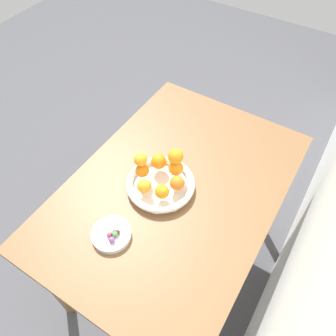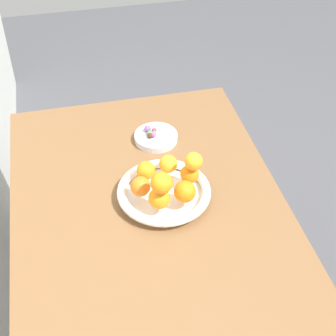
% 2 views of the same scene
% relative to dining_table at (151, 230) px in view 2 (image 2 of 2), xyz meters
% --- Properties ---
extents(dining_table, '(1.10, 0.76, 0.74)m').
position_rel_dining_table_xyz_m(dining_table, '(0.00, 0.00, 0.00)').
color(dining_table, brown).
rests_on(dining_table, ground_plane).
extents(fruit_bowl, '(0.26, 0.26, 0.04)m').
position_rel_dining_table_xyz_m(fruit_bowl, '(0.03, -0.05, 0.11)').
color(fruit_bowl, white).
rests_on(fruit_bowl, dining_table).
extents(candy_dish, '(0.14, 0.14, 0.02)m').
position_rel_dining_table_xyz_m(candy_dish, '(0.30, -0.08, 0.10)').
color(candy_dish, silver).
rests_on(candy_dish, dining_table).
extents(orange_0, '(0.06, 0.06, 0.06)m').
position_rel_dining_table_xyz_m(orange_0, '(0.02, 0.02, 0.16)').
color(orange_0, orange).
rests_on(orange_0, fruit_bowl).
extents(orange_1, '(0.06, 0.06, 0.06)m').
position_rel_dining_table_xyz_m(orange_1, '(-0.03, -0.02, 0.16)').
color(orange_1, orange).
rests_on(orange_1, fruit_bowl).
extents(orange_2, '(0.06, 0.06, 0.06)m').
position_rel_dining_table_xyz_m(orange_2, '(-0.03, -0.09, 0.16)').
color(orange_2, orange).
rests_on(orange_2, fruit_bowl).
extents(orange_3, '(0.05, 0.05, 0.05)m').
position_rel_dining_table_xyz_m(orange_3, '(0.04, -0.12, 0.15)').
color(orange_3, orange).
rests_on(orange_3, fruit_bowl).
extents(orange_4, '(0.05, 0.05, 0.05)m').
position_rel_dining_table_xyz_m(orange_4, '(0.10, -0.07, 0.15)').
color(orange_4, orange).
rests_on(orange_4, fruit_bowl).
extents(orange_5, '(0.05, 0.05, 0.05)m').
position_rel_dining_table_xyz_m(orange_5, '(0.08, -0.01, 0.16)').
color(orange_5, orange).
rests_on(orange_5, fruit_bowl).
extents(orange_6, '(0.05, 0.05, 0.05)m').
position_rel_dining_table_xyz_m(orange_6, '(0.04, -0.13, 0.21)').
color(orange_6, orange).
rests_on(orange_6, orange_3).
extents(orange_7, '(0.06, 0.06, 0.06)m').
position_rel_dining_table_xyz_m(orange_7, '(-0.04, -0.02, 0.22)').
color(orange_7, orange).
rests_on(orange_7, orange_1).
extents(candy_ball_0, '(0.01, 0.01, 0.01)m').
position_rel_dining_table_xyz_m(candy_ball_0, '(0.30, -0.07, 0.12)').
color(candy_ball_0, '#4C9947').
rests_on(candy_ball_0, candy_dish).
extents(candy_ball_1, '(0.02, 0.02, 0.02)m').
position_rel_dining_table_xyz_m(candy_ball_1, '(0.30, -0.06, 0.12)').
color(candy_ball_1, '#4C9947').
rests_on(candy_ball_1, candy_dish).
extents(candy_ball_2, '(0.02, 0.02, 0.02)m').
position_rel_dining_table_xyz_m(candy_ball_2, '(0.29, -0.07, 0.12)').
color(candy_ball_2, '#8C4C99').
rests_on(candy_ball_2, candy_dish).
extents(candy_ball_3, '(0.02, 0.02, 0.02)m').
position_rel_dining_table_xyz_m(candy_ball_3, '(0.29, -0.06, 0.12)').
color(candy_ball_3, '#472819').
rests_on(candy_ball_3, candy_dish).
extents(candy_ball_4, '(0.02, 0.02, 0.02)m').
position_rel_dining_table_xyz_m(candy_ball_4, '(0.32, -0.06, 0.12)').
color(candy_ball_4, '#8C4C99').
rests_on(candy_ball_4, candy_dish).
extents(candy_ball_5, '(0.02, 0.02, 0.02)m').
position_rel_dining_table_xyz_m(candy_ball_5, '(0.31, -0.08, 0.12)').
color(candy_ball_5, '#C6384C').
rests_on(candy_ball_5, candy_dish).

